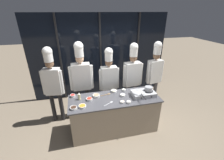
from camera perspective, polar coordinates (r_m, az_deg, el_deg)
name	(u,v)px	position (r m, az deg, el deg)	size (l,w,h in m)	color
ground_plane	(114,128)	(4.04, 0.86, -17.79)	(24.00, 24.00, 0.00)	#7F705B
window_wall_back	(101,57)	(5.00, -4.35, 8.75)	(4.45, 0.09, 2.70)	black
demo_counter	(114,114)	(3.75, 0.90, -12.73)	(2.10, 0.77, 0.90)	gray
portable_stove	(143,94)	(3.64, 11.82, -5.06)	(0.54, 0.36, 0.12)	#B2B5BA
frying_pan	(139,91)	(3.55, 10.14, -4.22)	(0.32, 0.55, 0.04)	#ADAFB5
stock_pot	(149,89)	(3.63, 13.76, -3.19)	(0.20, 0.18, 0.11)	#93969B
squeeze_bottle_oil	(79,96)	(3.48, -12.42, -6.07)	(0.06, 0.06, 0.18)	beige
prep_bowl_chicken	(122,102)	(3.33, 3.94, -8.31)	(0.10, 0.10, 0.04)	white
prep_bowl_onion	(129,102)	(3.33, 6.36, -8.31)	(0.10, 0.10, 0.05)	white
prep_bowl_soy_glaze	(74,108)	(3.23, -14.43, -10.22)	(0.15, 0.15, 0.05)	white
prep_bowl_chili_flakes	(89,99)	(3.45, -8.61, -7.16)	(0.14, 0.14, 0.05)	white
prep_bowl_noodles	(114,91)	(3.73, 0.78, -4.17)	(0.14, 0.14, 0.05)	white
prep_bowl_bean_sprouts	(124,90)	(3.80, 4.53, -3.72)	(0.09, 0.09, 0.04)	white
prep_bowl_mushrooms	(96,95)	(3.55, -6.02, -5.88)	(0.17, 0.17, 0.05)	white
prep_bowl_garlic	(123,95)	(3.56, 4.10, -5.75)	(0.12, 0.12, 0.05)	white
prep_bowl_bell_pepper	(73,96)	(3.64, -14.73, -5.77)	(0.12, 0.12, 0.06)	white
prep_bowl_carrots	(82,106)	(3.24, -11.22, -9.73)	(0.16, 0.16, 0.04)	white
serving_spoon_slotted	(107,94)	(3.63, -1.73, -5.44)	(0.26, 0.08, 0.02)	olive
serving_spoon_solid	(110,103)	(3.32, -0.69, -8.65)	(0.24, 0.16, 0.02)	#B2B5BA
chef_head	(52,80)	(3.91, -21.77, 0.05)	(0.51, 0.26, 2.02)	#232326
chef_sous	(81,76)	(3.91, -11.63, 1.48)	(0.60, 0.24, 2.09)	#232326
chef_line	(109,77)	(4.01, -1.17, 0.99)	(0.55, 0.23, 1.92)	#2D3856
chef_pastry	(132,74)	(4.18, 7.77, 2.45)	(0.58, 0.28, 2.00)	#4C4C51
chef_apprentice	(155,70)	(4.47, 16.00, 3.65)	(0.52, 0.28, 2.01)	#4C4C51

